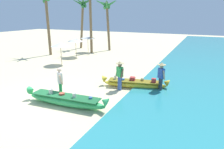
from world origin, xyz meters
TOP-DOWN VIEW (x-y plane):
  - ground_plane at (0.00, 0.00)m, footprint 80.00×80.00m
  - boat_green_foreground at (1.31, -0.30)m, footprint 4.39×0.99m
  - boat_yellow_midground at (3.48, 3.43)m, footprint 3.96×1.49m
  - person_vendor_hatted at (2.81, 2.70)m, footprint 0.58×0.45m
  - person_tourist_customer at (0.64, 0.19)m, footprint 0.54×0.50m
  - person_vendor_assistant at (4.98, 3.44)m, footprint 0.53×0.52m
  - parasol_row_0 at (-4.16, 6.19)m, footprint 1.60×1.60m
  - parasol_row_1 at (-4.82, 9.32)m, footprint 1.60×1.60m
  - parasol_row_2 at (-5.19, 12.22)m, footprint 1.60×1.60m
  - palm_tree_tall_inland at (-8.10, 9.17)m, footprint 2.82×2.56m
  - palm_tree_leaning_seaward at (-3.84, 14.44)m, footprint 2.89×2.75m
  - palm_tree_mid_cluster at (-4.66, 12.03)m, footprint 2.46×2.42m
  - palm_tree_far_behind at (-7.17, 14.43)m, footprint 2.59×2.57m

SIDE VIEW (x-z plane):
  - ground_plane at x=0.00m, z-range 0.00..0.00m
  - boat_yellow_midground at x=3.48m, z-range -0.10..0.59m
  - boat_green_foreground at x=1.31m, z-range -0.11..0.66m
  - person_tourist_customer at x=0.64m, z-range 0.11..1.78m
  - person_vendor_assistant at x=4.98m, z-range 0.13..1.80m
  - person_vendor_hatted at x=2.81m, z-range 0.13..1.82m
  - parasol_row_0 at x=-4.16m, z-range 0.79..2.70m
  - parasol_row_1 at x=-4.82m, z-range 0.79..2.70m
  - parasol_row_2 at x=-5.19m, z-range 0.79..2.70m
  - palm_tree_leaning_seaward at x=-3.84m, z-range 1.79..7.74m
  - palm_tree_far_behind at x=-7.17m, z-range 1.90..8.07m
  - palm_tree_tall_inland at x=-8.10m, z-range 1.97..8.44m
  - palm_tree_mid_cluster at x=-4.66m, z-range 2.01..9.31m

